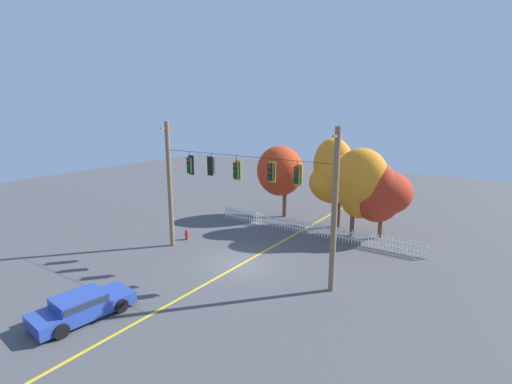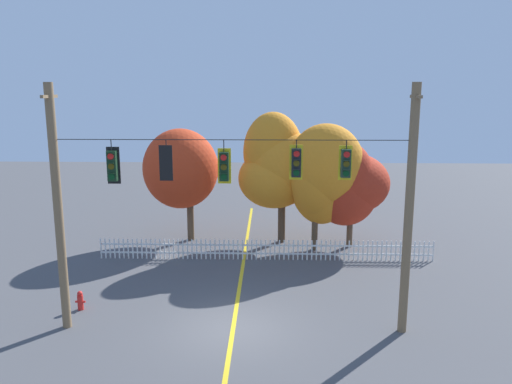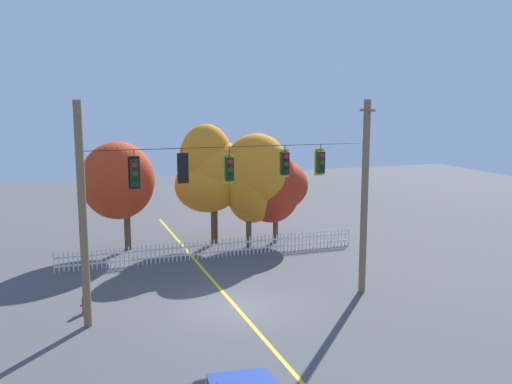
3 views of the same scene
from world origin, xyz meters
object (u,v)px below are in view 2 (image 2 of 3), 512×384
(traffic_signal_northbound_secondary, at_px, (112,166))
(fire_hydrant, at_px, (80,301))
(traffic_signal_southbound_primary, at_px, (167,162))
(autumn_maple_far_west, at_px, (348,184))
(traffic_signal_northbound_primary, at_px, (346,163))
(autumn_oak_far_east, at_px, (322,174))
(autumn_maple_mid, at_px, (278,167))
(traffic_signal_westbound_side, at_px, (224,166))
(traffic_signal_eastbound_side, at_px, (296,163))
(autumn_maple_near_fence, at_px, (184,169))

(traffic_signal_northbound_secondary, distance_m, fire_hydrant, 5.84)
(traffic_signal_southbound_primary, height_order, autumn_maple_far_west, traffic_signal_southbound_primary)
(traffic_signal_northbound_primary, height_order, autumn_maple_far_west, traffic_signal_northbound_primary)
(autumn_oak_far_east, bearing_deg, fire_hydrant, -142.01)
(traffic_signal_northbound_secondary, xyz_separation_m, autumn_maple_mid, (5.55, 9.98, -1.53))
(traffic_signal_westbound_side, bearing_deg, autumn_oak_far_east, 65.44)
(traffic_signal_westbound_side, bearing_deg, traffic_signal_eastbound_side, -0.00)
(autumn_maple_near_fence, bearing_deg, traffic_signal_northbound_primary, -55.87)
(traffic_signal_northbound_primary, distance_m, autumn_maple_near_fence, 12.65)
(traffic_signal_southbound_primary, xyz_separation_m, autumn_maple_mid, (3.77, 10.00, -1.66))
(traffic_signal_eastbound_side, distance_m, autumn_oak_far_east, 9.33)
(traffic_signal_northbound_secondary, height_order, autumn_oak_far_east, traffic_signal_northbound_secondary)
(autumn_maple_mid, height_order, autumn_maple_far_west, autumn_maple_mid)
(traffic_signal_northbound_secondary, relative_size, traffic_signal_northbound_primary, 1.13)
(traffic_signal_southbound_primary, xyz_separation_m, fire_hydrant, (-3.73, 1.41, -5.45))
(autumn_maple_far_west, bearing_deg, traffic_signal_northbound_secondary, -134.11)
(traffic_signal_southbound_primary, xyz_separation_m, autumn_maple_near_fence, (-1.23, 10.38, -1.85))
(traffic_signal_eastbound_side, height_order, autumn_maple_far_west, traffic_signal_eastbound_side)
(autumn_maple_near_fence, bearing_deg, autumn_oak_far_east, -10.91)
(traffic_signal_northbound_secondary, height_order, traffic_signal_eastbound_side, same)
(traffic_signal_eastbound_side, distance_m, autumn_maple_near_fence, 11.84)
(traffic_signal_northbound_secondary, distance_m, traffic_signal_northbound_primary, 7.58)
(autumn_oak_far_east, bearing_deg, traffic_signal_southbound_primary, -123.57)
(traffic_signal_southbound_primary, bearing_deg, autumn_maple_far_west, 52.13)
(autumn_maple_mid, bearing_deg, traffic_signal_eastbound_side, -87.51)
(traffic_signal_southbound_primary, xyz_separation_m, traffic_signal_eastbound_side, (4.20, 0.02, 0.01))
(traffic_signal_northbound_secondary, height_order, autumn_maple_near_fence, traffic_signal_northbound_secondary)
(traffic_signal_northbound_primary, height_order, fire_hydrant, traffic_signal_northbound_primary)
(autumn_maple_mid, distance_m, autumn_oak_far_east, 2.43)
(traffic_signal_eastbound_side, bearing_deg, autumn_maple_near_fence, 117.66)
(autumn_maple_mid, relative_size, autumn_maple_far_west, 1.25)
(traffic_signal_southbound_primary, height_order, fire_hydrant, traffic_signal_southbound_primary)
(traffic_signal_westbound_side, relative_size, fire_hydrant, 1.97)
(traffic_signal_southbound_primary, relative_size, traffic_signal_eastbound_side, 1.01)
(traffic_signal_northbound_primary, distance_m, autumn_oak_far_east, 9.16)
(traffic_signal_westbound_side, bearing_deg, autumn_maple_near_fence, 106.64)
(traffic_signal_southbound_primary, distance_m, traffic_signal_northbound_primary, 5.79)
(traffic_signal_northbound_primary, xyz_separation_m, autumn_maple_near_fence, (-7.02, 10.36, -1.85))
(traffic_signal_westbound_side, relative_size, traffic_signal_eastbound_side, 1.11)
(traffic_signal_southbound_primary, bearing_deg, traffic_signal_northbound_primary, 0.18)
(traffic_signal_eastbound_side, bearing_deg, traffic_signal_westbound_side, 180.00)
(autumn_oak_far_east, bearing_deg, traffic_signal_eastbound_side, -101.14)
(traffic_signal_northbound_secondary, bearing_deg, fire_hydrant, 144.40)
(traffic_signal_northbound_secondary, relative_size, traffic_signal_westbound_side, 1.02)
(traffic_signal_northbound_primary, xyz_separation_m, autumn_oak_far_east, (0.17, 8.97, -1.84))
(traffic_signal_eastbound_side, xyz_separation_m, fire_hydrant, (-7.93, 1.39, -5.46))
(traffic_signal_southbound_primary, relative_size, autumn_oak_far_east, 0.20)
(traffic_signal_northbound_primary, height_order, autumn_maple_near_fence, traffic_signal_northbound_primary)
(traffic_signal_northbound_primary, xyz_separation_m, fire_hydrant, (-9.53, 1.39, -5.45))
(traffic_signal_westbound_side, distance_m, autumn_oak_far_east, 10.01)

